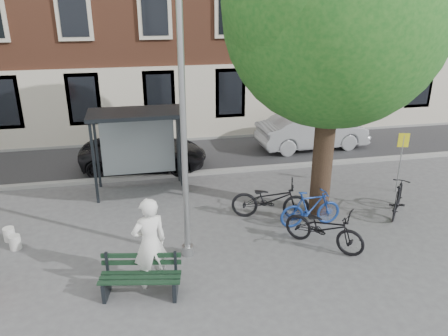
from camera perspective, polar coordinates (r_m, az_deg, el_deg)
name	(u,v)px	position (r m, az deg, el deg)	size (l,w,h in m)	color
ground	(188,254)	(10.82, -4.74, -11.18)	(90.00, 90.00, 0.00)	#4C4C4F
road	(165,157)	(17.11, -7.67, 1.41)	(40.00, 4.00, 0.01)	#28282B
curb_near	(170,175)	(15.23, -7.10, -0.93)	(40.00, 0.25, 0.12)	gray
curb_far	(162,140)	(18.99, -8.15, 3.59)	(40.00, 0.25, 0.12)	gray
lamppost	(184,146)	(9.61, -5.24, 2.94)	(0.28, 0.35, 6.11)	#9EA0A3
tree_right	(339,6)	(11.58, 14.76, 19.79)	(5.76, 5.60, 8.20)	black
bus_shelter	(150,132)	(13.74, -9.66, 4.66)	(2.85, 1.45, 2.62)	#1E2328
painter	(150,243)	(9.36, -9.68, -9.68)	(0.75, 0.49, 2.06)	white
bench	(141,278)	(9.47, -10.83, -13.96)	(1.73, 0.83, 0.86)	#1E2328
bike_a	(270,199)	(12.22, 6.08, -4.11)	(0.76, 2.17, 1.14)	black
bike_b	(311,208)	(12.01, 11.25, -5.20)	(0.48, 1.72, 1.03)	navy
bike_c	(324,228)	(11.09, 12.95, -7.61)	(0.71, 2.05, 1.08)	black
bike_d	(398,198)	(13.35, 21.78, -3.72)	(0.46, 1.63, 0.98)	black
car_dark	(144,152)	(15.94, -10.38, 2.05)	(2.04, 4.43, 1.23)	black
car_silver	(312,131)	(18.17, 11.46, 4.81)	(1.57, 4.50, 1.48)	#9FA1A7
bucket_b	(15,242)	(12.07, -25.63, -8.74)	(0.28, 0.28, 0.36)	silver
bucket_c	(9,234)	(12.51, -26.24, -7.77)	(0.28, 0.28, 0.36)	silver
notice_sign	(402,150)	(14.58, 22.23, 2.23)	(0.33, 0.12, 1.94)	#9EA0A3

